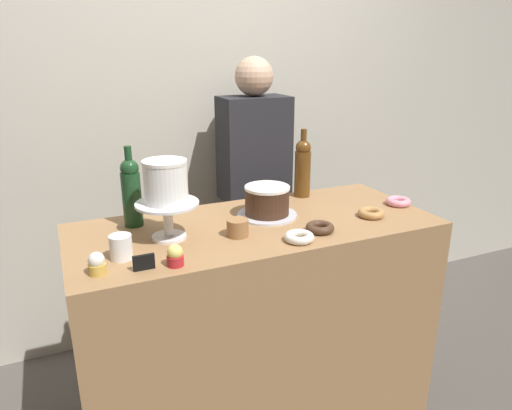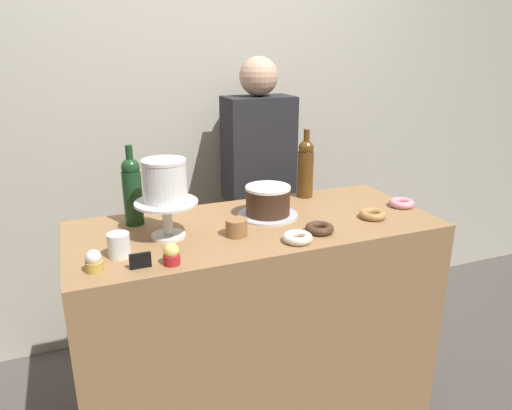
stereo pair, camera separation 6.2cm
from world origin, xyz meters
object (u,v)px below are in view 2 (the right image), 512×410
at_px(cake_stand_pedestal, 167,213).
at_px(donut_pink, 402,203).
at_px(white_layer_cake, 165,181).
at_px(chocolate_round_cake, 268,200).
at_px(cookie_stack, 236,227).
at_px(coffee_cup_ceramic, 119,245).
at_px(wine_bottle_green, 132,190).
at_px(wine_bottle_amber, 306,167).
at_px(cupcake_vanilla, 94,261).
at_px(donut_maple, 373,214).
at_px(barista_figure, 258,199).
at_px(price_sign_chalkboard, 140,261).
at_px(cupcake_lemon, 172,255).
at_px(donut_sugar, 298,238).
at_px(donut_chocolate, 319,228).

height_order(cake_stand_pedestal, donut_pink, cake_stand_pedestal).
bearing_deg(cake_stand_pedestal, white_layer_cake, 8.88).
bearing_deg(donut_pink, chocolate_round_cake, 170.07).
xyz_separation_m(white_layer_cake, cookie_stack, (0.25, -0.08, -0.19)).
bearing_deg(coffee_cup_ceramic, wine_bottle_green, 72.66).
relative_size(wine_bottle_amber, wine_bottle_green, 1.00).
xyz_separation_m(donut_pink, cookie_stack, (-0.81, -0.05, 0.02)).
relative_size(cake_stand_pedestal, cupcake_vanilla, 3.17).
bearing_deg(cookie_stack, cupcake_vanilla, -167.77).
xyz_separation_m(wine_bottle_green, coffee_cup_ceramic, (-0.09, -0.30, -0.10)).
distance_m(cookie_stack, coffee_cup_ceramic, 0.44).
relative_size(cake_stand_pedestal, chocolate_round_cake, 1.24).
distance_m(chocolate_round_cake, wine_bottle_amber, 0.34).
bearing_deg(donut_maple, barista_figure, 105.78).
bearing_deg(donut_maple, cookie_stack, 177.02).
bearing_deg(donut_maple, price_sign_chalkboard, -173.39).
relative_size(white_layer_cake, donut_pink, 1.45).
height_order(wine_bottle_green, cupcake_lemon, wine_bottle_green).
xyz_separation_m(cake_stand_pedestal, white_layer_cake, (0.00, 0.00, 0.12)).
bearing_deg(wine_bottle_amber, cupcake_vanilla, -155.30).
bearing_deg(cupcake_vanilla, price_sign_chalkboard, -12.38).
bearing_deg(donut_pink, cupcake_vanilla, -173.07).
xyz_separation_m(donut_maple, cookie_stack, (-0.60, 0.03, 0.02)).
height_order(price_sign_chalkboard, coffee_cup_ceramic, coffee_cup_ceramic).
bearing_deg(price_sign_chalkboard, white_layer_cake, 58.72).
bearing_deg(cake_stand_pedestal, cupcake_vanilla, -144.92).
bearing_deg(cookie_stack, wine_bottle_green, 141.28).
distance_m(wine_bottle_amber, donut_maple, 0.42).
bearing_deg(white_layer_cake, cupcake_vanilla, -144.92).
relative_size(white_layer_cake, donut_sugar, 1.45).
relative_size(cupcake_vanilla, cupcake_lemon, 1.00).
bearing_deg(white_layer_cake, coffee_cup_ceramic, -149.71).
xyz_separation_m(white_layer_cake, cupcake_vanilla, (-0.28, -0.20, -0.19)).
relative_size(donut_chocolate, donut_sugar, 1.00).
relative_size(wine_bottle_green, coffee_cup_ceramic, 3.83).
height_order(wine_bottle_green, donut_chocolate, wine_bottle_green).
height_order(white_layer_cake, cupcake_vanilla, white_layer_cake).
distance_m(cupcake_lemon, donut_pink, 1.11).
relative_size(cake_stand_pedestal, cookie_stack, 2.80).
xyz_separation_m(cupcake_vanilla, donut_chocolate, (0.84, 0.03, -0.02)).
height_order(cake_stand_pedestal, donut_chocolate, cake_stand_pedestal).
distance_m(cake_stand_pedestal, donut_maple, 0.85).
distance_m(cake_stand_pedestal, chocolate_round_cake, 0.45).
bearing_deg(barista_figure, donut_maple, -74.22).
relative_size(donut_sugar, price_sign_chalkboard, 1.60).
bearing_deg(white_layer_cake, price_sign_chalkboard, -121.28).
relative_size(donut_pink, donut_maple, 1.00).
distance_m(cake_stand_pedestal, coffee_cup_ceramic, 0.23).
height_order(cake_stand_pedestal, price_sign_chalkboard, cake_stand_pedestal).
distance_m(wine_bottle_amber, donut_chocolate, 0.48).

